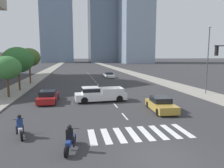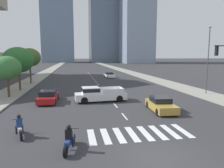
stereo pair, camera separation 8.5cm
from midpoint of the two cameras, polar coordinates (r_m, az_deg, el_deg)
ground_plane at (r=11.42m, az=12.97°, el=-19.19°), size 800.00×800.00×0.00m
sidewalk_east at (r=43.17m, az=13.10°, el=0.85°), size 4.00×260.00×0.15m
sidewalk_west at (r=40.60m, az=-22.74°, el=0.02°), size 4.00×260.00×0.15m
crosswalk_near at (r=14.21m, az=7.62°, el=-13.48°), size 6.75×2.69×0.01m
lane_divider_center at (r=41.12m, az=-4.44°, el=0.59°), size 0.14×50.00×0.01m
motorcycle_lead at (r=14.65m, az=-24.22°, el=-11.04°), size 0.98×2.02×1.49m
motorcycle_trailing at (r=11.84m, az=-11.56°, el=-15.04°), size 0.84×2.17×1.49m
pickup_truck at (r=23.38m, az=-3.74°, el=-2.90°), size 5.89×2.30×1.67m
sedan_white_0 at (r=49.08m, az=-0.71°, el=2.45°), size 2.16×4.49×1.22m
sedan_gold_1 at (r=19.90m, az=13.56°, el=-5.61°), size 2.05×4.33×1.30m
sedan_red_2 at (r=24.11m, az=-17.22°, el=-3.39°), size 2.00×4.66×1.33m
street_lamp_east at (r=30.05m, az=25.28°, el=7.11°), size 0.50×0.24×8.82m
street_tree_nearest at (r=27.82m, az=-27.07°, el=4.03°), size 3.33×3.33×5.01m
street_tree_second at (r=32.87m, az=-24.54°, el=6.09°), size 4.39×4.39×6.29m
street_tree_third at (r=40.42m, az=-21.89°, el=6.85°), size 3.93×3.93×6.41m
office_tower_center_skyline at (r=175.91m, az=-1.51°, el=20.51°), size 27.48×26.68×88.77m
office_tower_right_skyline at (r=155.71m, az=6.89°, el=21.73°), size 20.14×25.84×86.63m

